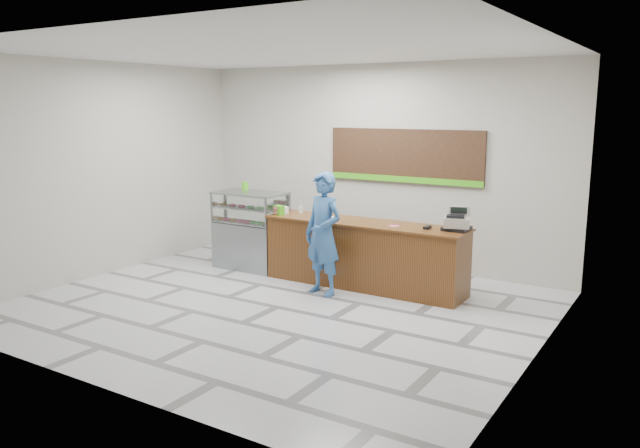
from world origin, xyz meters
The scene contains 16 objects.
floor centered at (0.00, 0.00, 0.00)m, with size 7.00×7.00×0.00m, color silver.
back_wall centered at (0.00, 3.00, 1.75)m, with size 7.00×7.00×0.00m, color #B9B5AA.
ceiling centered at (0.00, 0.00, 3.50)m, with size 7.00×7.00×0.00m, color silver.
sales_counter centered at (0.55, 1.55, 0.52)m, with size 3.26×0.76×1.03m.
display_case centered at (-1.67, 1.55, 0.68)m, with size 1.22×0.72×1.33m.
menu_board centered at (0.55, 2.96, 1.93)m, with size 2.80×0.06×0.90m.
cash_register centered at (1.98, 1.67, 1.16)m, with size 0.45×0.46×0.34m.
card_terminal centered at (1.58, 1.55, 1.05)m, with size 0.08×0.16×0.04m, color black.
serving_tray centered at (-0.12, 1.53, 1.04)m, with size 0.35×0.26×0.02m.
napkin_box centered at (-0.95, 1.51, 1.09)m, with size 0.13×0.13×0.11m, color white.
straw_cup centered at (-0.73, 1.71, 1.08)m, with size 0.07×0.07×0.11m, color silver.
promo_box centered at (-0.95, 1.39, 1.11)m, with size 0.17×0.11×0.15m, color #49BA1A.
donut_decal centered at (1.08, 1.48, 1.03)m, with size 0.16×0.16×0.00m, color #E1557E.
green_cup_left centered at (-1.94, 1.73, 1.40)m, with size 0.09×0.09×0.14m, color #49BA1A.
green_cup_right centered at (-1.90, 1.73, 1.40)m, with size 0.09×0.09×0.14m, color #49BA1A.
customer centered at (0.21, 0.90, 0.92)m, with size 0.67×0.44×1.84m, color #32629E.
Camera 1 is at (4.95, -6.79, 2.78)m, focal length 35.00 mm.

